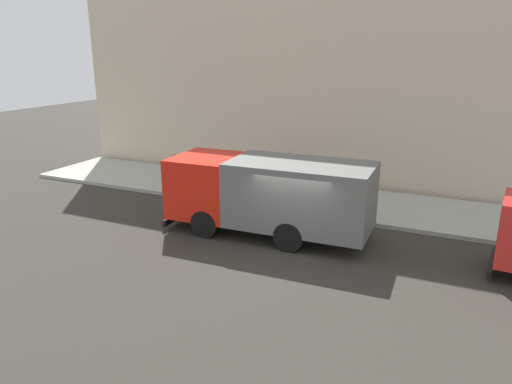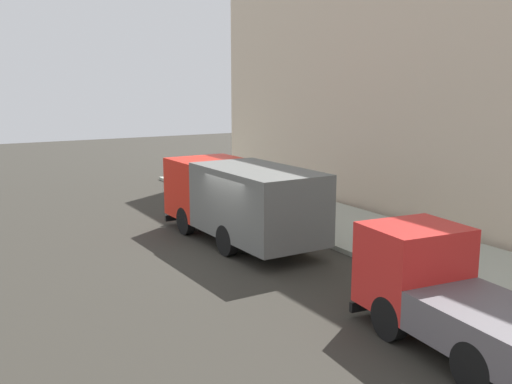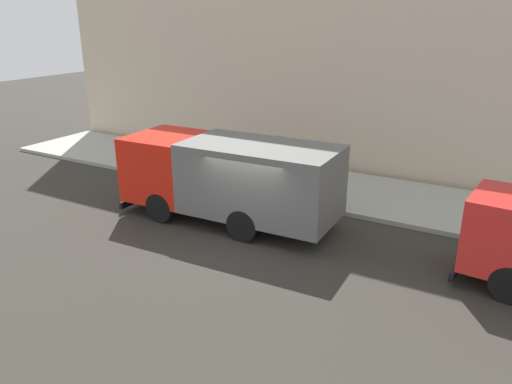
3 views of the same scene
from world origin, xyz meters
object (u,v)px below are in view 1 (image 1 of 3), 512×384
(pedestrian_walking, at_px, (225,176))
(traffic_cone_orange, at_px, (203,185))
(pedestrian_third, at_px, (238,167))
(large_utility_truck, at_px, (269,192))
(pedestrian_standing, at_px, (174,170))

(pedestrian_walking, xyz_separation_m, traffic_cone_orange, (0.10, 1.22, -0.62))
(pedestrian_third, height_order, traffic_cone_orange, pedestrian_third)
(pedestrian_third, distance_m, traffic_cone_orange, 1.89)
(large_utility_truck, bearing_deg, pedestrian_third, 35.79)
(pedestrian_third, bearing_deg, pedestrian_standing, 69.32)
(pedestrian_walking, bearing_deg, large_utility_truck, -140.97)
(large_utility_truck, relative_size, traffic_cone_orange, 12.45)
(large_utility_truck, relative_size, pedestrian_walking, 4.22)
(pedestrian_standing, xyz_separation_m, traffic_cone_orange, (0.17, -1.36, -0.61))
(large_utility_truck, xyz_separation_m, pedestrian_walking, (2.96, 3.30, -0.49))
(pedestrian_walking, distance_m, pedestrian_standing, 2.58)
(pedestrian_standing, relative_size, traffic_cone_orange, 2.93)
(large_utility_truck, bearing_deg, traffic_cone_orange, 54.05)
(large_utility_truck, distance_m, pedestrian_standing, 6.57)
(pedestrian_walking, relative_size, pedestrian_third, 1.02)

